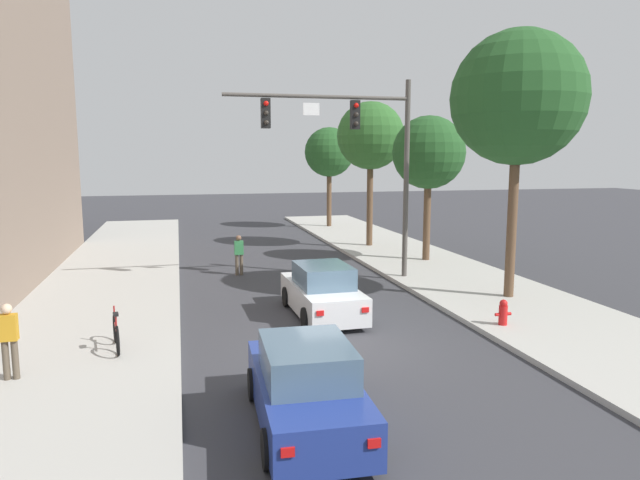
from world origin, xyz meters
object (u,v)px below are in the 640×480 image
object	(u,v)px
car_lead_white	(322,292)
pedestrian_sidewalk_left_walker	(9,338)
car_following_blue	(306,388)
street_tree_third	(371,136)
bicycle_leaning	(116,333)
pedestrian_crossing_road	(239,253)
street_tree_farthest	(329,153)
street_tree_second	(429,153)
street_tree_nearest	(518,99)
traffic_signal_mast	(357,141)
fire_hydrant	(503,312)

from	to	relation	value
car_lead_white	pedestrian_sidewalk_left_walker	distance (m)	8.53
car_following_blue	street_tree_third	distance (m)	21.03
pedestrian_sidewalk_left_walker	bicycle_leaning	bearing A→B (deg)	37.28
car_lead_white	pedestrian_crossing_road	xyz separation A→B (m)	(-1.83, 6.64, 0.19)
bicycle_leaning	street_tree_farthest	xyz separation A→B (m)	(11.36, 22.72, 4.49)
car_lead_white	street_tree_farthest	bearing A→B (deg)	74.68
street_tree_second	street_tree_third	xyz separation A→B (m)	(-1.14, 4.65, 0.87)
pedestrian_crossing_road	street_tree_third	bearing A→B (deg)	35.81
pedestrian_sidewalk_left_walker	street_tree_farthest	size ratio (longest dim) A/B	0.25
street_tree_third	street_tree_second	bearing A→B (deg)	-76.28
car_lead_white	street_tree_nearest	distance (m)	8.83
bicycle_leaning	street_tree_third	world-z (taller)	street_tree_third
pedestrian_sidewalk_left_walker	pedestrian_crossing_road	size ratio (longest dim) A/B	1.00
street_tree_second	pedestrian_sidewalk_left_walker	bearing A→B (deg)	-142.64
bicycle_leaning	street_tree_farthest	size ratio (longest dim) A/B	0.27
traffic_signal_mast	car_lead_white	world-z (taller)	traffic_signal_mast
street_tree_second	pedestrian_crossing_road	bearing A→B (deg)	-175.41
street_tree_farthest	street_tree_nearest	bearing A→B (deg)	-87.42
traffic_signal_mast	fire_hydrant	size ratio (longest dim) A/B	10.42
car_following_blue	street_tree_farthest	world-z (taller)	street_tree_farthest
pedestrian_sidewalk_left_walker	street_tree_nearest	size ratio (longest dim) A/B	0.19
fire_hydrant	street_tree_nearest	world-z (taller)	street_tree_nearest
pedestrian_sidewalk_left_walker	street_tree_second	world-z (taller)	street_tree_second
street_tree_third	pedestrian_sidewalk_left_walker	bearing A→B (deg)	-130.30
car_following_blue	street_tree_farthest	xyz separation A→B (m)	(7.67, 27.50, 4.31)
pedestrian_sidewalk_left_walker	street_tree_third	size ratio (longest dim) A/B	0.22
car_lead_white	street_tree_farthest	size ratio (longest dim) A/B	0.65
car_lead_white	street_tree_third	xyz separation A→B (m)	(5.57, 11.98, 5.09)
car_following_blue	street_tree_farthest	distance (m)	28.87
street_tree_nearest	street_tree_second	bearing A→B (deg)	88.67
car_following_blue	bicycle_leaning	world-z (taller)	car_following_blue
street_tree_second	street_tree_farthest	size ratio (longest dim) A/B	0.99
pedestrian_sidewalk_left_walker	car_following_blue	bearing A→B (deg)	-30.18
pedestrian_sidewalk_left_walker	fire_hydrant	distance (m)	12.31
pedestrian_crossing_road	street_tree_second	xyz separation A→B (m)	(8.53, 0.68, 4.03)
fire_hydrant	pedestrian_crossing_road	bearing A→B (deg)	124.58
traffic_signal_mast	bicycle_leaning	distance (m)	11.39
traffic_signal_mast	car_following_blue	size ratio (longest dim) A/B	1.75
car_following_blue	pedestrian_sidewalk_left_walker	size ratio (longest dim) A/B	2.62
fire_hydrant	street_tree_third	world-z (taller)	street_tree_third
pedestrian_sidewalk_left_walker	fire_hydrant	world-z (taller)	pedestrian_sidewalk_left_walker
pedestrian_crossing_road	fire_hydrant	xyz separation A→B (m)	(6.38, -9.26, -0.41)
car_lead_white	fire_hydrant	bearing A→B (deg)	-29.90
bicycle_leaning	traffic_signal_mast	bearing A→B (deg)	38.15
car_following_blue	street_tree_third	world-z (taller)	street_tree_third
pedestrian_sidewalk_left_walker	street_tree_farthest	distance (m)	27.92
street_tree_nearest	traffic_signal_mast	bearing A→B (deg)	136.73
pedestrian_crossing_road	pedestrian_sidewalk_left_walker	bearing A→B (deg)	-119.65
bicycle_leaning	fire_hydrant	xyz separation A→B (m)	(10.29, -0.45, -0.03)
car_following_blue	fire_hydrant	bearing A→B (deg)	33.29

